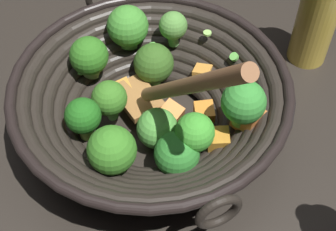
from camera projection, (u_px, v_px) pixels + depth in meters
name	position (u px, v px, depth m)	size (l,w,h in m)	color
ground_plane	(152.00, 130.00, 0.69)	(4.00, 4.00, 0.00)	#28231E
wok	(151.00, 101.00, 0.64)	(0.36, 0.40, 0.26)	black
cooking_oil_bottle	(317.00, 17.00, 0.72)	(0.06, 0.06, 0.19)	gold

